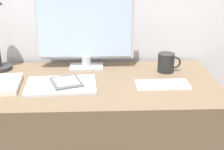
{
  "coord_description": "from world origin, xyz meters",
  "views": [
    {
      "loc": [
        0.05,
        -1.26,
        1.33
      ],
      "look_at": [
        0.1,
        0.14,
        0.77
      ],
      "focal_mm": 50.0,
      "sensor_mm": 36.0,
      "label": 1
    }
  ],
  "objects_px": {
    "coffee_mug": "(166,63)",
    "ereader": "(66,82)",
    "keyboard": "(162,84)",
    "laptop": "(61,85)",
    "monitor": "(85,31)"
  },
  "relations": [
    {
      "from": "coffee_mug",
      "to": "ereader",
      "type": "bearing_deg",
      "value": -161.29
    },
    {
      "from": "keyboard",
      "to": "laptop",
      "type": "bearing_deg",
      "value": 179.43
    },
    {
      "from": "coffee_mug",
      "to": "monitor",
      "type": "bearing_deg",
      "value": 169.65
    },
    {
      "from": "ereader",
      "to": "coffee_mug",
      "type": "relative_size",
      "value": 1.54
    },
    {
      "from": "laptop",
      "to": "coffee_mug",
      "type": "height_order",
      "value": "coffee_mug"
    },
    {
      "from": "ereader",
      "to": "coffee_mug",
      "type": "height_order",
      "value": "coffee_mug"
    },
    {
      "from": "keyboard",
      "to": "ereader",
      "type": "xyz_separation_m",
      "value": [
        -0.47,
        0.02,
        0.01
      ]
    },
    {
      "from": "ereader",
      "to": "monitor",
      "type": "bearing_deg",
      "value": 71.12
    },
    {
      "from": "monitor",
      "to": "keyboard",
      "type": "bearing_deg",
      "value": -35.76
    },
    {
      "from": "keyboard",
      "to": "coffee_mug",
      "type": "distance_m",
      "value": 0.21
    },
    {
      "from": "monitor",
      "to": "keyboard",
      "type": "height_order",
      "value": "monitor"
    },
    {
      "from": "monitor",
      "to": "keyboard",
      "type": "distance_m",
      "value": 0.52
    },
    {
      "from": "monitor",
      "to": "coffee_mug",
      "type": "height_order",
      "value": "monitor"
    },
    {
      "from": "monitor",
      "to": "ereader",
      "type": "bearing_deg",
      "value": -108.88
    },
    {
      "from": "ereader",
      "to": "coffee_mug",
      "type": "distance_m",
      "value": 0.56
    }
  ]
}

